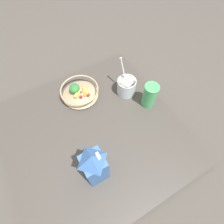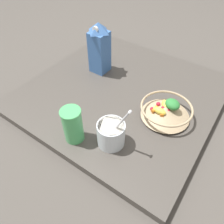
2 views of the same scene
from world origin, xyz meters
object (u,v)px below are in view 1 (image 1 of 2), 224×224
(drinking_cup, at_px, (150,95))
(fruit_bowl, at_px, (80,92))
(milk_carton, at_px, (94,166))
(yogurt_tub, at_px, (126,86))

(drinking_cup, bearing_deg, fruit_bowl, 51.96)
(fruit_bowl, relative_size, milk_carton, 0.83)
(milk_carton, bearing_deg, fruit_bowl, -15.47)
(milk_carton, distance_m, yogurt_tub, 0.53)
(drinking_cup, bearing_deg, milk_carton, 114.93)
(milk_carton, bearing_deg, yogurt_tub, -48.03)
(yogurt_tub, bearing_deg, drinking_cup, -153.92)
(fruit_bowl, distance_m, milk_carton, 0.50)
(milk_carton, bearing_deg, drinking_cup, -65.07)
(fruit_bowl, xyz_separation_m, yogurt_tub, (-0.12, -0.26, 0.02))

